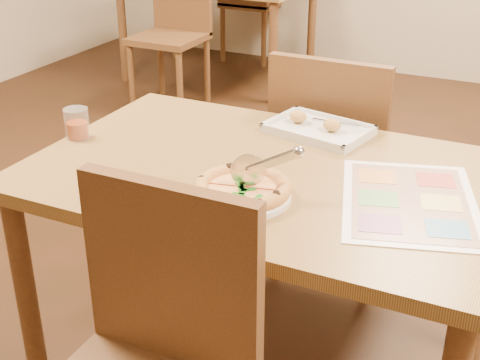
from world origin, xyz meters
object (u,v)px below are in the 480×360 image
at_px(pizza, 242,188).
at_px(menu, 409,201).
at_px(glass_tumbler, 77,125).
at_px(chair_far, 333,145).
at_px(bg_chair_near, 175,17).
at_px(plate, 240,195).
at_px(appetizer_tray, 318,129).
at_px(pizza_cutter, 264,165).
at_px(dining_table, 266,197).
at_px(chair_near, 152,343).

distance_m(pizza, menu, 0.42).
distance_m(glass_tumbler, menu, 1.01).
bearing_deg(chair_far, bg_chair_near, -44.94).
bearing_deg(menu, plate, -157.55).
bearing_deg(appetizer_tray, glass_tumbler, -151.59).
bearing_deg(menu, pizza_cutter, -159.11).
relative_size(dining_table, chair_far, 2.77).
xyz_separation_m(dining_table, chair_far, (-0.00, 0.60, -0.07)).
bearing_deg(chair_near, plate, 89.00).
relative_size(pizza_cutter, appetizer_tray, 0.46).
bearing_deg(glass_tumbler, dining_table, 3.33).
xyz_separation_m(pizza_cutter, glass_tumbler, (-0.67, 0.12, -0.05)).
bearing_deg(pizza_cutter, pizza, -178.62).
bearing_deg(pizza, pizza_cutter, 30.83).
bearing_deg(pizza, chair_near, -91.61).
bearing_deg(bg_chair_near, menu, -48.07).
height_order(chair_near, menu, chair_near).
bearing_deg(pizza_cutter, menu, -8.56).
distance_m(bg_chair_near, glass_tumbler, 2.45).
xyz_separation_m(dining_table, bg_chair_near, (-1.60, 2.20, -0.07)).
distance_m(chair_far, plate, 0.80).
bearing_deg(menu, glass_tumbler, -179.36).
height_order(plate, pizza_cutter, pizza_cutter).
relative_size(dining_table, menu, 2.85).
height_order(dining_table, chair_far, chair_far).
bearing_deg(chair_far, chair_near, 90.00).
bearing_deg(glass_tumbler, plate, -13.55).
bearing_deg(menu, chair_far, 122.35).
xyz_separation_m(pizza, appetizer_tray, (0.02, 0.50, -0.01)).
xyz_separation_m(plate, pizza_cutter, (0.05, 0.03, 0.08)).
distance_m(dining_table, appetizer_tray, 0.33).
bearing_deg(chair_near, pizza, 88.39).
height_order(pizza, menu, pizza).
bearing_deg(pizza, dining_table, 93.74).
height_order(chair_near, glass_tumbler, chair_near).
relative_size(chair_far, appetizer_tray, 1.39).
bearing_deg(plate, chair_near, -91.00).
height_order(pizza, appetizer_tray, appetizer_tray).
xyz_separation_m(bg_chair_near, plate, (1.61, -2.38, 0.16)).
relative_size(plate, appetizer_tray, 0.76).
xyz_separation_m(bg_chair_near, pizza, (1.61, -2.38, 0.18)).
bearing_deg(appetizer_tray, pizza_cutter, -87.05).
xyz_separation_m(bg_chair_near, menu, (2.00, -2.22, 0.16)).
relative_size(pizza, glass_tumbler, 2.67).
bearing_deg(chair_near, dining_table, 90.00).
bearing_deg(dining_table, menu, -3.50).
relative_size(pizza, appetizer_tray, 0.73).
bearing_deg(appetizer_tray, pizza, -92.62).
bearing_deg(chair_far, appetizer_tray, 96.87).
bearing_deg(chair_far, pizza_cutter, 94.44).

